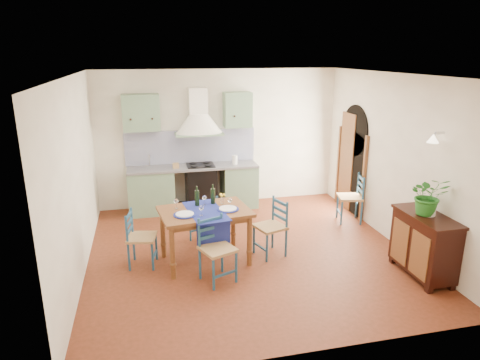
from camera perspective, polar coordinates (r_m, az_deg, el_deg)
The scene contains 13 objects.
floor at distance 7.04m, azimuth 1.06°, elevation -9.56°, with size 5.00×5.00×0.00m, color #4E2310.
back_wall at distance 8.73m, azimuth -5.53°, elevation 2.93°, with size 5.00×0.96×2.80m.
right_wall at distance 7.78m, azimuth 18.76°, elevation 2.57°, with size 0.26×5.00×2.80m.
left_wall at distance 6.43m, azimuth -21.02°, elevation 0.10°, with size 0.04×5.00×2.80m, color white.
ceiling at distance 6.32m, azimuth 1.20°, elevation 13.88°, with size 5.00×5.00×0.01m, color silver.
dining_table at distance 6.48m, azimuth -4.67°, elevation -4.83°, with size 1.43×1.10×1.16m.
chair_near at distance 6.05m, azimuth -3.16°, elevation -9.16°, with size 0.56×0.56×0.92m.
chair_far at distance 7.22m, azimuth -4.77°, elevation -5.17°, with size 0.51×0.51×0.84m.
chair_left at distance 6.62m, azimuth -13.20°, elevation -7.53°, with size 0.48×0.48×0.87m.
chair_right at distance 6.79m, azimuth 4.26°, elevation -6.25°, with size 0.54×0.54×0.91m.
chair_spare at distance 8.35m, azimuth 14.68°, elevation -2.28°, with size 0.52×0.52×0.92m.
sideboard at distance 6.68m, azimuth 23.31°, elevation -7.73°, with size 0.50×1.05×0.94m.
potted_plant at distance 6.46m, azimuth 23.85°, elevation -1.91°, with size 0.50×0.43×0.56m, color #236F21.
Camera 1 is at (-1.54, -6.13, 3.11)m, focal length 32.00 mm.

